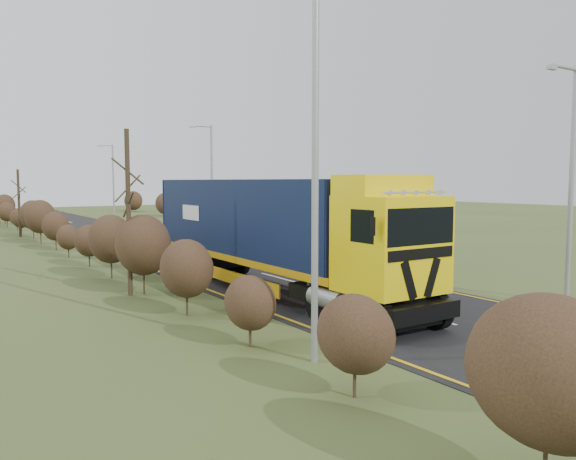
% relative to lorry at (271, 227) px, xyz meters
% --- Properties ---
extents(ground, '(160.00, 160.00, 0.00)m').
position_rel_lorry_xyz_m(ground, '(1.87, -1.69, -2.47)').
color(ground, '#3C4E21').
rests_on(ground, ground).
extents(road, '(8.00, 120.00, 0.02)m').
position_rel_lorry_xyz_m(road, '(1.87, 8.31, -2.46)').
color(road, black).
rests_on(road, ground).
extents(layby, '(6.00, 18.00, 0.02)m').
position_rel_lorry_xyz_m(layby, '(8.37, 18.31, -2.46)').
color(layby, '#2D2A28').
rests_on(layby, ground).
extents(lane_markings, '(7.52, 116.00, 0.01)m').
position_rel_lorry_xyz_m(lane_markings, '(1.87, 8.00, -2.44)').
color(lane_markings, gold).
rests_on(lane_markings, road).
extents(hedgerow, '(2.24, 102.04, 6.05)m').
position_rel_lorry_xyz_m(hedgerow, '(-4.13, 6.20, -0.86)').
color(hedgerow, black).
rests_on(hedgerow, ground).
extents(lorry, '(3.04, 15.65, 4.36)m').
position_rel_lorry_xyz_m(lorry, '(0.00, 0.00, 0.00)').
color(lorry, black).
rests_on(lorry, ground).
extents(car_red_hatchback, '(2.05, 3.90, 1.27)m').
position_rel_lorry_xyz_m(car_red_hatchback, '(8.61, 18.50, -1.84)').
color(car_red_hatchback, '#9B0710').
rests_on(car_red_hatchback, ground).
extents(car_blue_sedan, '(3.36, 4.58, 1.44)m').
position_rel_lorry_xyz_m(car_blue_sedan, '(7.63, 21.31, -1.75)').
color(car_blue_sedan, '#0B183D').
rests_on(car_blue_sedan, ground).
extents(streetlight_near, '(1.72, 0.18, 8.05)m').
position_rel_lorry_xyz_m(streetlight_near, '(7.58, -7.13, 1.93)').
color(streetlight_near, '#949699').
rests_on(streetlight_near, ground).
extents(streetlight_mid, '(1.79, 0.18, 8.39)m').
position_rel_lorry_xyz_m(streetlight_mid, '(7.57, 20.84, 2.13)').
color(streetlight_mid, '#949699').
rests_on(streetlight_mid, ground).
extents(streetlight_far, '(1.77, 0.18, 8.29)m').
position_rel_lorry_xyz_m(streetlight_far, '(7.57, 46.23, 2.07)').
color(streetlight_far, '#949699').
rests_on(streetlight_far, ground).
extents(left_pole, '(0.16, 0.16, 11.49)m').
position_rel_lorry_xyz_m(left_pole, '(-3.48, -7.52, 3.27)').
color(left_pole, '#949699').
rests_on(left_pole, ground).
extents(speed_sign, '(0.60, 0.10, 2.16)m').
position_rel_lorry_xyz_m(speed_sign, '(7.04, 8.38, -0.98)').
color(speed_sign, '#949699').
rests_on(speed_sign, ground).
extents(warning_board, '(0.75, 0.11, 1.98)m').
position_rel_lorry_xyz_m(warning_board, '(7.26, 23.37, -1.27)').
color(warning_board, '#949699').
rests_on(warning_board, ground).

